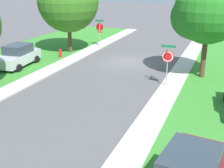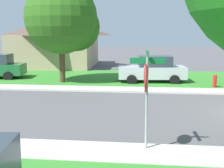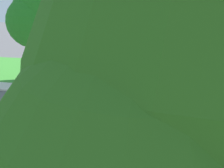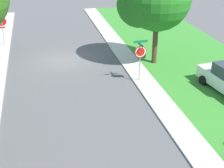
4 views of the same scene
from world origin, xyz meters
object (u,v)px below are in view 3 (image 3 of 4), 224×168
Objects in this scene: car_white_behind_trees at (137,65)px; tree_across_left at (193,112)px; stop_sign_far_corner at (82,64)px; tree_sidewalk_near at (45,15)px.

tree_across_left is at bearing 8.98° from car_white_behind_trees.
stop_sign_far_corner is 5.57m from car_white_behind_trees.
stop_sign_far_corner is at bearing 59.80° from tree_sidewalk_near.
car_white_behind_trees is at bearing -171.02° from tree_across_left.
stop_sign_far_corner is 4.35m from tree_sidewalk_near.
tree_across_left reaches higher than car_white_behind_trees.
stop_sign_far_corner is 0.39× the size of tree_sidewalk_near.
tree_sidewalk_near is at bearing -61.29° from car_white_behind_trees.
tree_sidewalk_near is (-13.11, -8.16, 0.56)m from tree_across_left.
car_white_behind_trees is 16.68m from tree_across_left.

